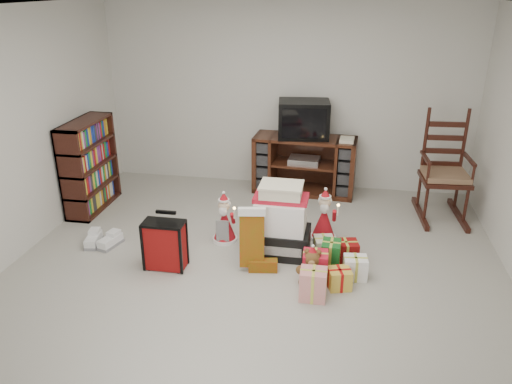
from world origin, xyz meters
TOP-DOWN VIEW (x-y plane):
  - room at (0.00, 0.00)m, footprint 5.01×5.01m
  - tv_stand at (0.30, 2.23)m, footprint 1.39×0.57m
  - bookshelf at (-2.31, 1.22)m, footprint 0.31×0.94m
  - rocking_chair at (2.03, 1.78)m, footprint 0.60×0.93m
  - gift_pile at (0.20, 0.47)m, footprint 0.62×0.45m
  - red_suitcase at (-0.90, -0.03)m, footprint 0.39×0.21m
  - stocking at (-0.04, 0.10)m, footprint 0.33×0.18m
  - teddy_bear at (0.58, -0.03)m, footprint 0.24×0.21m
  - santa_figurine at (0.64, 0.87)m, footprint 0.30×0.28m
  - mrs_claus_figurine at (-0.45, 0.64)m, footprint 0.28×0.27m
  - sneaker_pair at (-1.76, 0.29)m, footprint 0.39×0.33m
  - gift_cluster at (0.77, 0.13)m, footprint 0.67×0.98m
  - crt_television at (0.26, 2.24)m, footprint 0.71×0.55m

SIDE VIEW (x-z plane):
  - sneaker_pair at x=-1.76m, z-range 0.00..0.11m
  - gift_cluster at x=0.77m, z-range 0.00..0.23m
  - teddy_bear at x=0.58m, z-range -0.02..0.33m
  - mrs_claus_figurine at x=-0.45m, z-range -0.07..0.52m
  - santa_figurine at x=0.64m, z-range -0.07..0.54m
  - red_suitcase at x=-0.90m, z-range -0.04..0.56m
  - stocking at x=-0.04m, z-range 0.00..0.67m
  - gift_pile at x=0.20m, z-range -0.05..0.73m
  - tv_stand at x=0.30m, z-range 0.00..0.78m
  - rocking_chair at x=2.03m, z-range -0.22..1.15m
  - bookshelf at x=-2.31m, z-range -0.02..1.12m
  - crt_television at x=0.26m, z-range 0.78..1.26m
  - room at x=0.00m, z-range -0.01..2.51m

